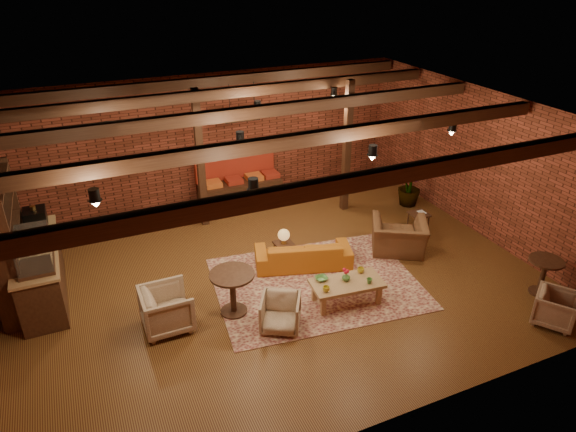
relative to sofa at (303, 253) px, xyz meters
name	(u,v)px	position (x,y,z in m)	size (l,w,h in m)	color
floor	(270,274)	(-0.74, -0.03, -0.28)	(10.00, 10.00, 0.00)	#3C1B0F
ceiling	(267,117)	(-0.74, -0.03, 2.92)	(10.00, 8.00, 0.02)	black
wall_back	(209,138)	(-0.74, 3.97, 1.32)	(10.00, 0.02, 3.20)	#5E281B
wall_front	(390,331)	(-0.74, -4.03, 1.32)	(10.00, 0.02, 3.20)	#5E281B
wall_right	(479,162)	(4.26, -0.03, 1.32)	(0.02, 8.00, 3.20)	#5E281B
ceiling_beams	(267,124)	(-0.74, -0.03, 2.80)	(9.80, 6.40, 0.22)	black
ceiling_pipe	(238,114)	(-0.74, 1.57, 2.57)	(0.12, 0.12, 9.60)	black
post_left	(200,160)	(-1.34, 2.57, 1.32)	(0.16, 0.16, 3.20)	black
post_right	(347,148)	(2.06, 1.97, 1.32)	(0.16, 0.16, 3.20)	black
service_counter	(37,259)	(-4.84, 0.97, 0.52)	(0.80, 2.50, 1.60)	black
plant_counter	(38,233)	(-4.74, 1.17, 0.94)	(0.35, 0.39, 0.30)	#337F33
shelving_hutch	(7,242)	(-5.24, 1.07, 0.92)	(0.52, 2.00, 2.40)	black
banquette	(240,182)	(-0.14, 3.52, 0.22)	(2.10, 0.70, 1.00)	#A42B1B
service_sign	(242,115)	(-0.14, 3.07, 2.07)	(0.86, 0.06, 0.30)	orange
ceiling_spotlights	(267,136)	(-0.74, -0.03, 2.58)	(6.40, 4.40, 0.28)	black
rug	(316,283)	(-0.05, -0.70, -0.28)	(3.83, 2.93, 0.01)	maroon
sofa	(303,253)	(0.00, 0.00, 0.00)	(1.94, 0.76, 0.57)	#B26118
coffee_table	(346,284)	(0.17, -1.45, 0.11)	(1.35, 0.77, 0.69)	olive
side_table_lamp	(284,237)	(-0.31, 0.27, 0.30)	(0.37, 0.37, 0.77)	black
round_table_left	(233,286)	(-1.79, -0.91, 0.27)	(0.79, 0.79, 0.82)	black
armchair_a	(167,307)	(-2.93, -0.84, 0.13)	(0.81, 0.75, 0.83)	beige
armchair_b	(280,311)	(-1.19, -1.63, 0.05)	(0.65, 0.61, 0.67)	beige
armchair_right	(399,231)	(2.08, -0.32, 0.21)	(1.12, 0.73, 0.98)	brown
side_table_book	(419,215)	(3.04, 0.27, 0.13)	(0.42, 0.42, 0.47)	black
round_table_right	(544,271)	(3.66, -2.66, 0.20)	(0.62, 0.62, 0.72)	black
armchair_far	(556,307)	(3.16, -3.40, 0.05)	(0.64, 0.60, 0.66)	beige
plant_tall	(414,147)	(3.66, 1.51, 1.26)	(1.72, 1.72, 3.08)	#4C7F4C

